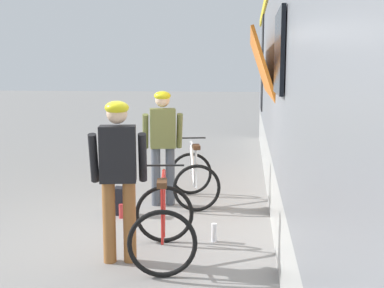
{
  "coord_description": "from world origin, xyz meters",
  "views": [
    {
      "loc": [
        1.35,
        -5.83,
        2.09
      ],
      "look_at": [
        0.57,
        0.95,
        1.05
      ],
      "focal_mm": 46.13,
      "sensor_mm": 36.0,
      "label": 1
    }
  ],
  "objects_px": {
    "water_bottle_near_the_bikes": "(214,233)",
    "water_bottle_by_the_backpack": "(121,211)",
    "bicycle_far_red": "(163,224)",
    "backpack_on_platform": "(123,201)",
    "cyclist_far_in_dark": "(118,167)",
    "bicycle_near_white": "(194,178)",
    "cyclist_near_in_olive": "(163,138)"
  },
  "relations": [
    {
      "from": "backpack_on_platform",
      "to": "bicycle_far_red",
      "type": "bearing_deg",
      "value": -50.83
    },
    {
      "from": "cyclist_far_in_dark",
      "to": "bicycle_near_white",
      "type": "distance_m",
      "value": 2.64
    },
    {
      "from": "cyclist_far_in_dark",
      "to": "water_bottle_by_the_backpack",
      "type": "distance_m",
      "value": 1.87
    },
    {
      "from": "bicycle_near_white",
      "to": "backpack_on_platform",
      "type": "xyz_separation_m",
      "value": [
        -0.94,
        -0.78,
        -0.2
      ]
    },
    {
      "from": "cyclist_far_in_dark",
      "to": "backpack_on_platform",
      "type": "distance_m",
      "value": 1.97
    },
    {
      "from": "cyclist_far_in_dark",
      "to": "water_bottle_by_the_backpack",
      "type": "xyz_separation_m",
      "value": [
        -0.39,
        1.56,
        -0.95
      ]
    },
    {
      "from": "bicycle_far_red",
      "to": "water_bottle_by_the_backpack",
      "type": "xyz_separation_m",
      "value": [
        -0.85,
        1.42,
        -0.3
      ]
    },
    {
      "from": "cyclist_near_in_olive",
      "to": "cyclist_far_in_dark",
      "type": "xyz_separation_m",
      "value": [
        -0.08,
        -2.31,
        0.0
      ]
    },
    {
      "from": "cyclist_far_in_dark",
      "to": "backpack_on_platform",
      "type": "xyz_separation_m",
      "value": [
        -0.41,
        1.72,
        -0.85
      ]
    },
    {
      "from": "cyclist_far_in_dark",
      "to": "bicycle_far_red",
      "type": "xyz_separation_m",
      "value": [
        0.46,
        0.14,
        -0.65
      ]
    },
    {
      "from": "water_bottle_by_the_backpack",
      "to": "backpack_on_platform",
      "type": "bearing_deg",
      "value": 96.0
    },
    {
      "from": "backpack_on_platform",
      "to": "water_bottle_near_the_bikes",
      "type": "distance_m",
      "value": 1.7
    },
    {
      "from": "bicycle_near_white",
      "to": "bicycle_far_red",
      "type": "xyz_separation_m",
      "value": [
        -0.07,
        -2.36,
        0.0
      ]
    },
    {
      "from": "bicycle_far_red",
      "to": "backpack_on_platform",
      "type": "distance_m",
      "value": 1.82
    },
    {
      "from": "bicycle_far_red",
      "to": "backpack_on_platform",
      "type": "bearing_deg",
      "value": 118.72
    },
    {
      "from": "bicycle_far_red",
      "to": "water_bottle_near_the_bikes",
      "type": "distance_m",
      "value": 0.85
    },
    {
      "from": "backpack_on_platform",
      "to": "water_bottle_near_the_bikes",
      "type": "xyz_separation_m",
      "value": [
        1.39,
        -0.98,
        -0.09
      ]
    },
    {
      "from": "cyclist_near_in_olive",
      "to": "bicycle_near_white",
      "type": "height_order",
      "value": "cyclist_near_in_olive"
    },
    {
      "from": "bicycle_near_white",
      "to": "backpack_on_platform",
      "type": "height_order",
      "value": "bicycle_near_white"
    },
    {
      "from": "backpack_on_platform",
      "to": "water_bottle_by_the_backpack",
      "type": "height_order",
      "value": "backpack_on_platform"
    },
    {
      "from": "cyclist_far_in_dark",
      "to": "water_bottle_by_the_backpack",
      "type": "relative_size",
      "value": 8.77
    },
    {
      "from": "cyclist_far_in_dark",
      "to": "water_bottle_near_the_bikes",
      "type": "xyz_separation_m",
      "value": [
        0.98,
        0.75,
        -0.94
      ]
    },
    {
      "from": "cyclist_near_in_olive",
      "to": "bicycle_near_white",
      "type": "bearing_deg",
      "value": 22.76
    },
    {
      "from": "bicycle_near_white",
      "to": "water_bottle_by_the_backpack",
      "type": "height_order",
      "value": "bicycle_near_white"
    },
    {
      "from": "bicycle_near_white",
      "to": "water_bottle_near_the_bikes",
      "type": "bearing_deg",
      "value": -75.64
    },
    {
      "from": "cyclist_near_in_olive",
      "to": "water_bottle_near_the_bikes",
      "type": "height_order",
      "value": "cyclist_near_in_olive"
    },
    {
      "from": "cyclist_near_in_olive",
      "to": "cyclist_far_in_dark",
      "type": "height_order",
      "value": "same"
    },
    {
      "from": "bicycle_near_white",
      "to": "cyclist_near_in_olive",
      "type": "bearing_deg",
      "value": -157.24
    },
    {
      "from": "cyclist_near_in_olive",
      "to": "water_bottle_by_the_backpack",
      "type": "relative_size",
      "value": 8.77
    },
    {
      "from": "cyclist_far_in_dark",
      "to": "backpack_on_platform",
      "type": "height_order",
      "value": "cyclist_far_in_dark"
    },
    {
      "from": "water_bottle_near_the_bikes",
      "to": "water_bottle_by_the_backpack",
      "type": "height_order",
      "value": "water_bottle_near_the_bikes"
    },
    {
      "from": "cyclist_near_in_olive",
      "to": "backpack_on_platform",
      "type": "xyz_separation_m",
      "value": [
        -0.49,
        -0.59,
        -0.85
      ]
    }
  ]
}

